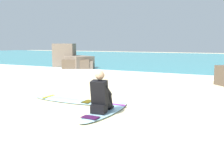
% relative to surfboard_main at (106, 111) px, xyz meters
% --- Properties ---
extents(ground_plane, '(80.00, 80.00, 0.00)m').
position_rel_surfboard_main_xyz_m(ground_plane, '(-0.92, -0.08, -0.04)').
color(ground_plane, beige).
extents(sea, '(80.00, 28.00, 0.10)m').
position_rel_surfboard_main_xyz_m(sea, '(-0.92, 20.97, 0.01)').
color(sea, teal).
rests_on(sea, ground).
extents(breaking_foam, '(80.00, 0.90, 0.11)m').
position_rel_surfboard_main_xyz_m(breaking_foam, '(-0.92, 7.27, 0.02)').
color(breaking_foam, white).
rests_on(breaking_foam, ground).
extents(surfboard_main, '(0.56, 2.16, 0.08)m').
position_rel_surfboard_main_xyz_m(surfboard_main, '(0.00, 0.00, 0.00)').
color(surfboard_main, '#9ED1E5').
rests_on(surfboard_main, ground).
extents(surfer_seated, '(0.44, 0.74, 0.95)m').
position_rel_surfboard_main_xyz_m(surfer_seated, '(-0.01, -0.20, 0.40)').
color(surfer_seated, black).
rests_on(surfer_seated, surfboard_main).
extents(surfboard_spare_near, '(2.29, 0.56, 0.08)m').
position_rel_surfboard_main_xyz_m(surfboard_spare_near, '(-1.58, 0.57, -0.00)').
color(surfboard_spare_near, '#9ED1E5').
rests_on(surfboard_spare_near, ground).
extents(rock_outcrop_distant, '(3.21, 2.22, 1.57)m').
position_rel_surfboard_main_xyz_m(rock_outcrop_distant, '(-6.68, 8.07, 0.46)').
color(rock_outcrop_distant, brown).
rests_on(rock_outcrop_distant, ground).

